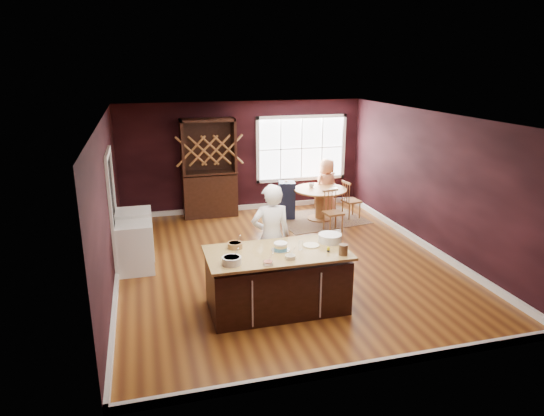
{
  "coord_description": "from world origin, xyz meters",
  "views": [
    {
      "loc": [
        -2.4,
        -8.06,
        3.59
      ],
      "look_at": [
        -0.19,
        0.06,
        1.05
      ],
      "focal_mm": 32.0,
      "sensor_mm": 36.0,
      "label": 1
    }
  ],
  "objects_px": {
    "chair_north": "(324,190)",
    "high_chair": "(287,199)",
    "toddler": "(285,185)",
    "chair_south": "(333,211)",
    "dryer": "(135,234)",
    "baker": "(271,237)",
    "layer_cake": "(281,247)",
    "hutch": "(209,168)",
    "washer": "(135,248)",
    "seated_woman": "(326,186)",
    "kitchen_island": "(277,281)",
    "chair_east": "(352,199)",
    "dining_table": "(320,198)"
  },
  "relations": [
    {
      "from": "baker",
      "to": "layer_cake",
      "type": "distance_m",
      "value": 0.67
    },
    {
      "from": "chair_north",
      "to": "high_chair",
      "type": "bearing_deg",
      "value": 16.56
    },
    {
      "from": "seated_woman",
      "to": "dryer",
      "type": "height_order",
      "value": "seated_woman"
    },
    {
      "from": "chair_south",
      "to": "high_chair",
      "type": "height_order",
      "value": "chair_south"
    },
    {
      "from": "dining_table",
      "to": "high_chair",
      "type": "xyz_separation_m",
      "value": [
        -0.72,
        0.32,
        -0.07
      ]
    },
    {
      "from": "washer",
      "to": "dryer",
      "type": "relative_size",
      "value": 0.95
    },
    {
      "from": "chair_south",
      "to": "chair_north",
      "type": "bearing_deg",
      "value": 69.25
    },
    {
      "from": "hutch",
      "to": "washer",
      "type": "height_order",
      "value": "hutch"
    },
    {
      "from": "layer_cake",
      "to": "chair_east",
      "type": "height_order",
      "value": "layer_cake"
    },
    {
      "from": "dining_table",
      "to": "washer",
      "type": "bearing_deg",
      "value": -155.16
    },
    {
      "from": "baker",
      "to": "hutch",
      "type": "bearing_deg",
      "value": -82.36
    },
    {
      "from": "hutch",
      "to": "dryer",
      "type": "height_order",
      "value": "hutch"
    },
    {
      "from": "dryer",
      "to": "layer_cake",
      "type": "bearing_deg",
      "value": -50.55
    },
    {
      "from": "chair_north",
      "to": "toddler",
      "type": "xyz_separation_m",
      "value": [
        -1.16,
        -0.46,
        0.32
      ]
    },
    {
      "from": "chair_north",
      "to": "chair_south",
      "type": "bearing_deg",
      "value": 68.79
    },
    {
      "from": "baker",
      "to": "toddler",
      "type": "bearing_deg",
      "value": -107.84
    },
    {
      "from": "chair_north",
      "to": "dryer",
      "type": "bearing_deg",
      "value": 17.45
    },
    {
      "from": "kitchen_island",
      "to": "hutch",
      "type": "relative_size",
      "value": 0.9
    },
    {
      "from": "chair_east",
      "to": "chair_north",
      "type": "xyz_separation_m",
      "value": [
        -0.37,
        0.89,
        0.03
      ]
    },
    {
      "from": "chair_east",
      "to": "chair_north",
      "type": "bearing_deg",
      "value": 13.09
    },
    {
      "from": "baker",
      "to": "seated_woman",
      "type": "relative_size",
      "value": 1.31
    },
    {
      "from": "chair_south",
      "to": "toddler",
      "type": "height_order",
      "value": "toddler"
    },
    {
      "from": "dryer",
      "to": "seated_woman",
      "type": "bearing_deg",
      "value": 21.61
    },
    {
      "from": "hutch",
      "to": "high_chair",
      "type": "bearing_deg",
      "value": -21.34
    },
    {
      "from": "high_chair",
      "to": "washer",
      "type": "height_order",
      "value": "high_chair"
    },
    {
      "from": "dining_table",
      "to": "toddler",
      "type": "relative_size",
      "value": 4.77
    },
    {
      "from": "chair_north",
      "to": "toddler",
      "type": "height_order",
      "value": "chair_north"
    },
    {
      "from": "kitchen_island",
      "to": "dryer",
      "type": "bearing_deg",
      "value": 128.23
    },
    {
      "from": "dining_table",
      "to": "high_chair",
      "type": "height_order",
      "value": "high_chair"
    },
    {
      "from": "seated_woman",
      "to": "dryer",
      "type": "distance_m",
      "value": 4.9
    },
    {
      "from": "chair_east",
      "to": "washer",
      "type": "relative_size",
      "value": 1.03
    },
    {
      "from": "toddler",
      "to": "washer",
      "type": "bearing_deg",
      "value": -146.38
    },
    {
      "from": "chair_north",
      "to": "dryer",
      "type": "distance_m",
      "value": 5.07
    },
    {
      "from": "dining_table",
      "to": "high_chair",
      "type": "relative_size",
      "value": 1.34
    },
    {
      "from": "layer_cake",
      "to": "seated_woman",
      "type": "relative_size",
      "value": 0.21
    },
    {
      "from": "layer_cake",
      "to": "dryer",
      "type": "bearing_deg",
      "value": 129.45
    },
    {
      "from": "chair_south",
      "to": "baker",
      "type": "bearing_deg",
      "value": -137.88
    },
    {
      "from": "layer_cake",
      "to": "chair_north",
      "type": "xyz_separation_m",
      "value": [
        2.49,
        4.69,
        -0.49
      ]
    },
    {
      "from": "chair_north",
      "to": "dryer",
      "type": "xyz_separation_m",
      "value": [
        -4.61,
        -2.12,
        -0.02
      ]
    },
    {
      "from": "layer_cake",
      "to": "high_chair",
      "type": "xyz_separation_m",
      "value": [
        1.37,
        4.19,
        -0.52
      ]
    },
    {
      "from": "baker",
      "to": "chair_east",
      "type": "height_order",
      "value": "baker"
    },
    {
      "from": "high_chair",
      "to": "toddler",
      "type": "relative_size",
      "value": 3.55
    },
    {
      "from": "washer",
      "to": "kitchen_island",
      "type": "bearing_deg",
      "value": -43.75
    },
    {
      "from": "high_chair",
      "to": "dryer",
      "type": "distance_m",
      "value": 3.84
    },
    {
      "from": "seated_woman",
      "to": "washer",
      "type": "height_order",
      "value": "seated_woman"
    },
    {
      "from": "hutch",
      "to": "chair_south",
      "type": "bearing_deg",
      "value": -37.45
    },
    {
      "from": "chair_south",
      "to": "dryer",
      "type": "height_order",
      "value": "dryer"
    },
    {
      "from": "toddler",
      "to": "hutch",
      "type": "distance_m",
      "value": 1.85
    },
    {
      "from": "toddler",
      "to": "washer",
      "type": "distance_m",
      "value": 4.16
    },
    {
      "from": "seated_woman",
      "to": "chair_north",
      "type": "bearing_deg",
      "value": -122.39
    }
  ]
}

